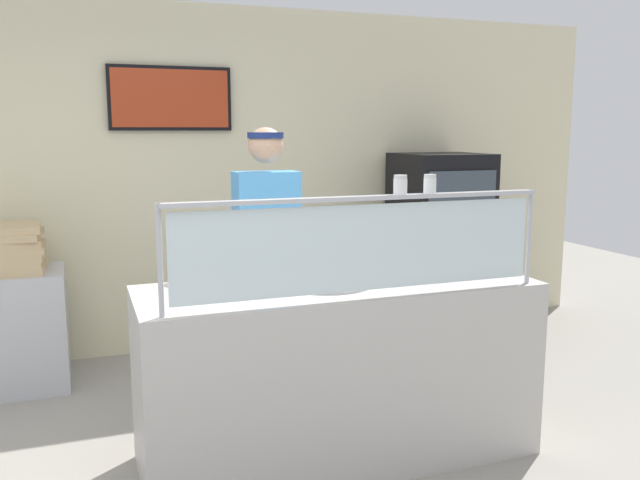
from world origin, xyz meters
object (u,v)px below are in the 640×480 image
Objects in this scene: pizza_tray at (327,281)px; pizza_server at (334,277)px; pepper_flake_shaker at (430,185)px; drink_fridge at (439,246)px; parmesan_shaker at (400,186)px; worker_figure at (268,253)px; pizza_box_stack at (6,249)px.

pizza_tray is 1.71× the size of pizza_server.
pepper_flake_shaker is 2.46m from drink_fridge.
drink_fridge reaches higher than parmesan_shaker.
worker_figure is 3.53× the size of pizza_box_stack.
pizza_server is at bearing -133.72° from drink_fridge.
parmesan_shaker is (0.21, -0.31, 0.49)m from pizza_server.
drink_fridge is at bearing 39.37° from pizza_server.
drink_fridge is (1.78, 1.01, -0.23)m from worker_figure.
pizza_tray is at bearing 125.86° from parmesan_shaker.
pizza_box_stack is at bearing -179.24° from drink_fridge.
pizza_tray is 2.32m from pizza_box_stack.
pizza_server is at bearing -33.01° from pizza_tray.
pizza_server is 0.70m from worker_figure.
worker_figure is 2.06m from drink_fridge.
parmesan_shaker is at bearing -63.05° from pizza_server.
drink_fridge is (1.25, 2.00, -0.70)m from pepper_flake_shaker.
worker_figure reaches higher than pizza_tray.
drink_fridge is (1.61, 1.69, -0.21)m from pizza_server.
worker_figure is at bearing 96.70° from pizza_server.
pizza_server is 2.35m from drink_fridge.
parmesan_shaker is (0.24, -0.33, 0.51)m from pizza_tray.
parmesan_shaker is 0.19× the size of pizza_box_stack.
worker_figure reaches higher than pizza_server.
drink_fridge is (1.40, 2.00, -0.70)m from parmesan_shaker.
drink_fridge is at bearing 58.11° from pepper_flake_shaker.
worker_figure is (-0.16, 0.68, 0.02)m from pizza_server.
pepper_flake_shaker is at bearing -43.52° from pizza_box_stack.
parmesan_shaker is at bearing -125.05° from drink_fridge.
parmesan_shaker is 2.78m from pizza_box_stack.
pizza_tray is 0.27× the size of worker_figure.
pizza_server is 0.56× the size of pizza_box_stack.
pepper_flake_shaker is at bearing -121.89° from drink_fridge.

